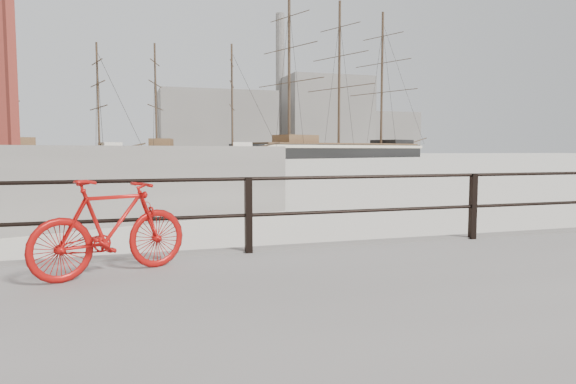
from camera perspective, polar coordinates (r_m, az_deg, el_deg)
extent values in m
plane|color=white|center=(8.54, 19.08, -7.09)|extent=(400.00, 400.00, 0.00)
imported|color=#AE0E0B|center=(5.88, -19.05, -3.71)|extent=(1.69, 0.95, 1.05)
cube|color=gray|center=(148.99, -7.95, 7.50)|extent=(32.00, 18.00, 18.00)
cube|color=gray|center=(163.46, 4.06, 8.33)|extent=(26.00, 20.00, 24.00)
cube|color=gray|center=(177.40, 10.41, 6.37)|extent=(20.00, 16.00, 14.00)
cylinder|color=gray|center=(164.85, -0.87, 11.81)|extent=(2.80, 2.80, 44.00)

